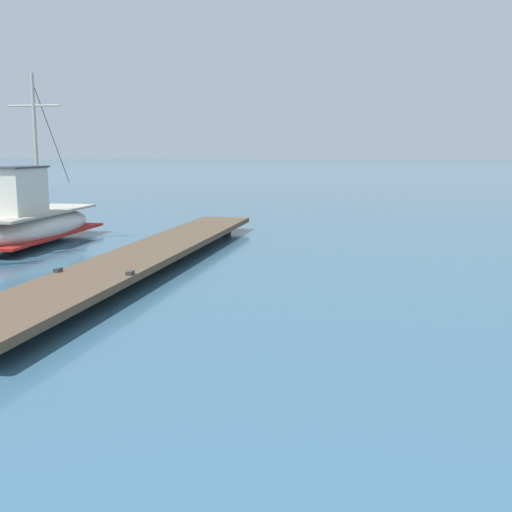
# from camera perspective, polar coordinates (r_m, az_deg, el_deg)

# --- Properties ---
(floating_dock) EXTENTS (1.83, 16.48, 0.53)m
(floating_dock) POSITION_cam_1_polar(r_m,az_deg,el_deg) (16.41, -9.53, 0.28)
(floating_dock) COLOR brown
(floating_dock) RESTS_ON ground
(fishing_boat_1) EXTENTS (2.22, 6.48, 5.33)m
(fishing_boat_1) POSITION_cam_1_polar(r_m,az_deg,el_deg) (21.26, -19.46, 2.98)
(fishing_boat_1) COLOR silver
(fishing_boat_1) RESTS_ON ground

